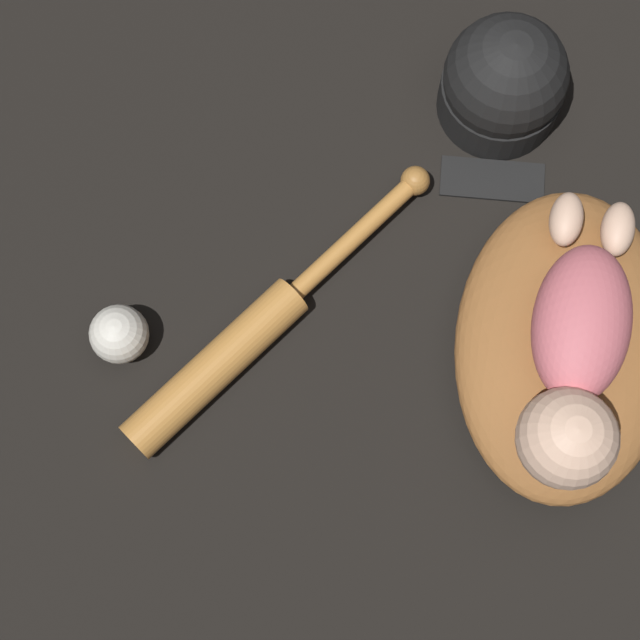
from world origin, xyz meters
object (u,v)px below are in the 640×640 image
(baseball_glove, at_px, (582,346))
(baseball_bat, at_px, (247,338))
(baseball_cap, at_px, (504,83))
(baby_figure, at_px, (577,362))
(baseball, at_px, (119,334))

(baseball_glove, bearing_deg, baseball_bat, -78.63)
(baseball_bat, distance_m, baseball_cap, 0.44)
(baby_figure, relative_size, baseball, 4.91)
(baseball_glove, height_order, baseball_bat, baseball_glove)
(baby_figure, distance_m, baseball_cap, 0.38)
(baseball_bat, bearing_deg, baseball_cap, 148.56)
(baseball_glove, bearing_deg, baseball_cap, -153.16)
(baseball_bat, xyz_separation_m, baseball, (0.03, -0.14, 0.01))
(baby_figure, height_order, baseball, baby_figure)
(baseball_glove, relative_size, baseball, 5.69)
(baby_figure, relative_size, baseball_bat, 0.81)
(baseball_glove, xyz_separation_m, baseball_cap, (-0.30, -0.15, 0.02))
(baseball, bearing_deg, baseball_bat, 102.76)
(baseball_glove, distance_m, baby_figure, 0.10)
(baseball_bat, bearing_deg, baseball, -77.24)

